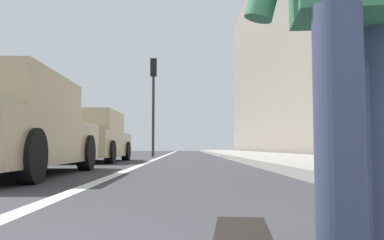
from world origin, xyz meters
TOP-DOWN VIEW (x-y plane):
  - ground_plane at (10.00, 0.00)m, footprint 80.00×80.00m
  - lane_stripe_white at (20.00, 1.06)m, footprint 52.00×0.16m
  - sidewalk_curb at (18.00, -3.09)m, footprint 52.00×3.20m
  - building_facade at (22.00, -5.59)m, footprint 40.00×1.20m
  - parked_car_near at (5.76, 2.69)m, footprint 4.54×2.07m
  - parked_car_mid at (11.62, 2.81)m, footprint 4.13×2.02m
  - traffic_light at (18.07, 1.46)m, footprint 0.33×0.28m

SIDE VIEW (x-z plane):
  - ground_plane at x=10.00m, z-range 0.00..0.00m
  - lane_stripe_white at x=20.00m, z-range 0.00..0.01m
  - sidewalk_curb at x=18.00m, z-range 0.00..0.15m
  - parked_car_mid at x=11.62m, z-range -0.04..1.42m
  - parked_car_near at x=5.76m, z-range -0.03..1.45m
  - traffic_light at x=18.07m, z-range 0.84..5.27m
  - building_facade at x=22.00m, z-range 0.00..12.64m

